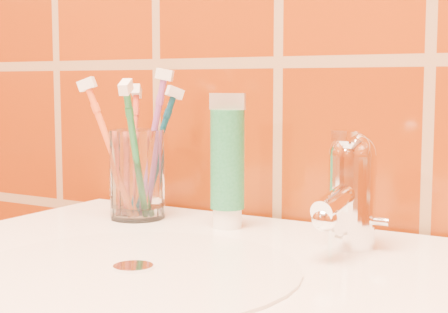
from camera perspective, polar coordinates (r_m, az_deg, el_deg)
The scene contains 8 objects.
glass_tumbler at distance 0.85m, azimuth -7.26°, elevation -1.48°, with size 0.07×0.07×0.11m, color white.
toothpaste_tube at distance 0.79m, azimuth 0.28°, elevation -0.74°, with size 0.04×0.04×0.16m.
faucet at distance 0.70m, azimuth 10.47°, elevation -2.44°, with size 0.05×0.11×0.12m.
toothbrush_0 at distance 0.81m, azimuth -7.36°, elevation 0.25°, with size 0.05×0.08×0.18m, color #1D6D38, non-canonical shape.
toothbrush_1 at distance 0.88m, azimuth -7.54°, elevation 0.49°, with size 0.05×0.08×0.17m, color #BA3F28, non-canonical shape.
toothbrush_2 at distance 0.85m, azimuth -6.02°, elevation 1.02°, with size 0.06×0.04×0.19m, color #854391, non-canonical shape.
toothbrush_3 at distance 0.86m, azimuth -5.76°, elevation 0.37°, with size 0.05×0.07×0.17m, color navy, non-canonical shape.
toothbrush_4 at distance 0.85m, azimuth -9.36°, elevation 0.55°, with size 0.08×0.05×0.18m, color #E05B27, non-canonical shape.
Camera 1 is at (0.37, 0.44, 1.02)m, focal length 55.00 mm.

